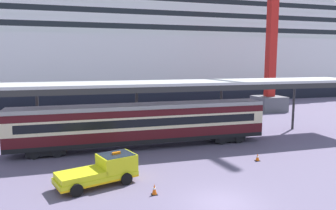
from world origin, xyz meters
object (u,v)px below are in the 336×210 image
(cruise_ship, at_px, (39,41))
(service_truck, at_px, (104,169))
(train_carriage, at_px, (143,123))
(dockside_crane, at_px, (279,7))
(traffic_cone_mid, at_px, (154,189))
(traffic_cone_near, at_px, (258,157))

(cruise_ship, xyz_separation_m, service_truck, (8.25, -51.80, -11.07))
(train_carriage, relative_size, dockside_crane, 0.44)
(service_truck, height_order, traffic_cone_mid, service_truck)
(train_carriage, distance_m, traffic_cone_mid, 11.09)
(cruise_ship, height_order, traffic_cone_near, cruise_ship)
(train_carriage, xyz_separation_m, service_truck, (-4.37, -8.16, -1.32))
(service_truck, bearing_deg, traffic_cone_mid, -43.52)
(service_truck, xyz_separation_m, dockside_crane, (29.55, 24.05, 15.46))
(service_truck, height_order, dockside_crane, dockside_crane)
(service_truck, relative_size, traffic_cone_mid, 8.11)
(traffic_cone_near, relative_size, traffic_cone_mid, 0.89)
(train_carriage, distance_m, traffic_cone_near, 10.70)
(dockside_crane, bearing_deg, train_carriage, -147.74)
(service_truck, xyz_separation_m, traffic_cone_near, (12.47, 1.46, -0.69))
(cruise_ship, xyz_separation_m, traffic_cone_near, (20.72, -50.34, -11.76))
(train_carriage, relative_size, service_truck, 4.26)
(cruise_ship, bearing_deg, service_truck, -80.95)
(traffic_cone_near, bearing_deg, service_truck, -173.32)
(train_carriage, relative_size, traffic_cone_near, 38.94)
(cruise_ship, height_order, traffic_cone_mid, cruise_ship)
(cruise_ship, height_order, train_carriage, cruise_ship)
(train_carriage, bearing_deg, cruise_ship, 106.13)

